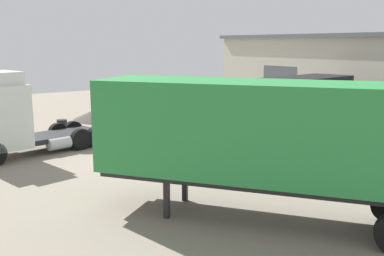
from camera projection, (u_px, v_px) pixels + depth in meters
The scene contains 8 objects.
ground_plane at pixel (140, 159), 20.49m from camera, with size 60.00×60.00×0.00m, color gray.
warehouse_building at pixel (368, 78), 29.66m from camera, with size 22.94×6.86×5.80m.
tractor_unit_white at pixel (6, 117), 20.42m from camera, with size 3.62×6.64×3.96m.
container_trailer_green at pixel (274, 135), 12.84m from camera, with size 9.81×8.03×4.12m.
box_truck_grey at pixel (294, 107), 23.38m from camera, with size 3.41×8.24×3.44m.
gravel_pile at pixel (108, 111), 31.12m from camera, with size 4.79×4.79×1.07m.
oil_drum at pixel (62, 127), 25.78m from camera, with size 0.58×0.58×0.88m.
traffic_cone at pixel (183, 140), 23.23m from camera, with size 0.40×0.40×0.55m.
Camera 1 is at (17.62, -9.49, 5.19)m, focal length 42.00 mm.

